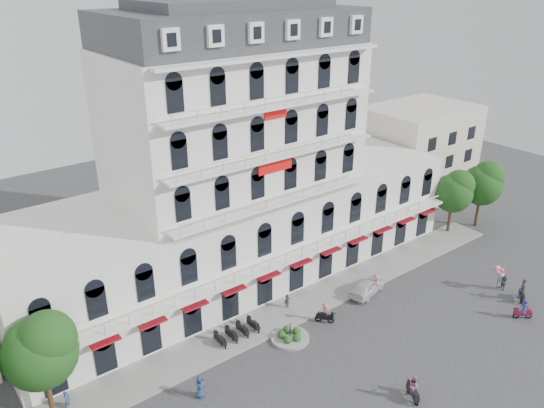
{
  "coord_description": "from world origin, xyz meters",
  "views": [
    {
      "loc": [
        -25.79,
        -21.25,
        27.86
      ],
      "look_at": [
        -1.79,
        10.0,
        10.47
      ],
      "focal_mm": 35.0,
      "sensor_mm": 36.0,
      "label": 1
    }
  ],
  "objects_px": {
    "rider_southwest": "(414,387)",
    "rider_center": "(325,312)",
    "balloon_vendor": "(502,278)",
    "parked_car": "(367,287)",
    "rider_northeast": "(523,289)",
    "rider_east": "(524,309)"
  },
  "relations": [
    {
      "from": "rider_northeast",
      "to": "balloon_vendor",
      "type": "distance_m",
      "value": 2.15
    },
    {
      "from": "rider_east",
      "to": "rider_center",
      "type": "bearing_deg",
      "value": 2.69
    },
    {
      "from": "rider_southwest",
      "to": "balloon_vendor",
      "type": "bearing_deg",
      "value": -52.63
    },
    {
      "from": "rider_east",
      "to": "rider_center",
      "type": "xyz_separation_m",
      "value": [
        -14.09,
        10.12,
        0.05
      ]
    },
    {
      "from": "parked_car",
      "to": "rider_center",
      "type": "distance_m",
      "value": 6.27
    },
    {
      "from": "balloon_vendor",
      "to": "rider_southwest",
      "type": "bearing_deg",
      "value": -167.45
    },
    {
      "from": "rider_east",
      "to": "balloon_vendor",
      "type": "xyz_separation_m",
      "value": [
        2.67,
        3.7,
        0.29
      ]
    },
    {
      "from": "rider_center",
      "to": "balloon_vendor",
      "type": "height_order",
      "value": "balloon_vendor"
    },
    {
      "from": "rider_center",
      "to": "rider_southwest",
      "type": "bearing_deg",
      "value": -46.45
    },
    {
      "from": "rider_southwest",
      "to": "rider_east",
      "type": "relative_size",
      "value": 1.03
    },
    {
      "from": "rider_center",
      "to": "parked_car",
      "type": "bearing_deg",
      "value": 57.87
    },
    {
      "from": "rider_southwest",
      "to": "rider_center",
      "type": "distance_m",
      "value": 10.48
    },
    {
      "from": "rider_southwest",
      "to": "rider_northeast",
      "type": "height_order",
      "value": "rider_northeast"
    },
    {
      "from": "rider_east",
      "to": "rider_center",
      "type": "height_order",
      "value": "rider_east"
    },
    {
      "from": "rider_southwest",
      "to": "rider_center",
      "type": "xyz_separation_m",
      "value": [
        1.16,
        10.41,
        -0.02
      ]
    },
    {
      "from": "parked_car",
      "to": "rider_east",
      "type": "bearing_deg",
      "value": -158.16
    },
    {
      "from": "parked_car",
      "to": "rider_northeast",
      "type": "distance_m",
      "value": 14.06
    },
    {
      "from": "rider_southwest",
      "to": "balloon_vendor",
      "type": "xyz_separation_m",
      "value": [
        17.91,
        3.99,
        0.22
      ]
    },
    {
      "from": "rider_east",
      "to": "rider_center",
      "type": "distance_m",
      "value": 17.35
    },
    {
      "from": "parked_car",
      "to": "rider_northeast",
      "type": "xyz_separation_m",
      "value": [
        10.41,
        -9.44,
        0.44
      ]
    },
    {
      "from": "parked_car",
      "to": "balloon_vendor",
      "type": "height_order",
      "value": "balloon_vendor"
    },
    {
      "from": "rider_southwest",
      "to": "rider_center",
      "type": "bearing_deg",
      "value": 18.48
    }
  ]
}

